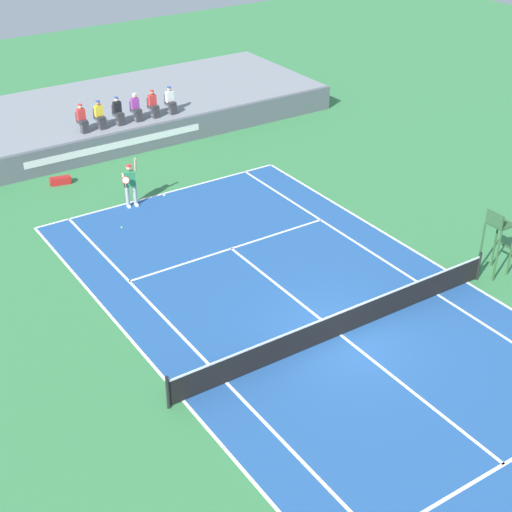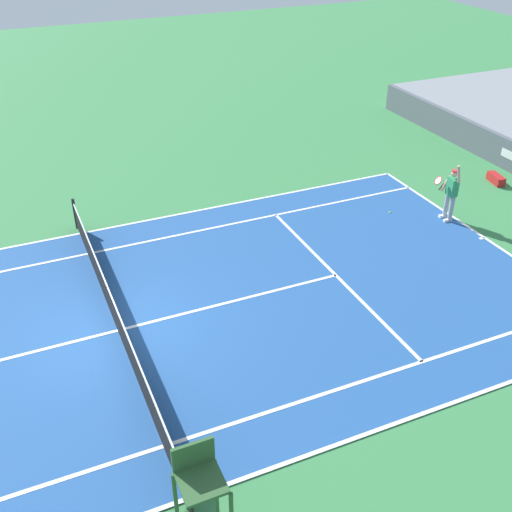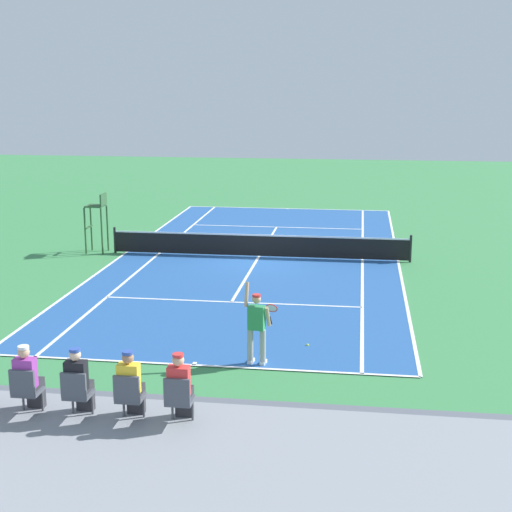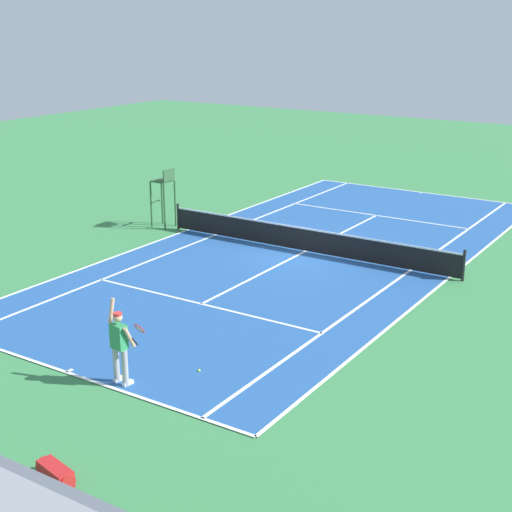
{
  "view_description": "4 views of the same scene",
  "coord_description": "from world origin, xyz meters",
  "px_view_note": "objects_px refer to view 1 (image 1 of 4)",
  "views": [
    {
      "loc": [
        -12.67,
        -14.54,
        14.07
      ],
      "look_at": [
        -0.46,
        4.06,
        1.0
      ],
      "focal_mm": 54.03,
      "sensor_mm": 36.0,
      "label": 1
    },
    {
      "loc": [
        12.77,
        -1.73,
        9.88
      ],
      "look_at": [
        -0.46,
        4.06,
        1.0
      ],
      "focal_mm": 43.17,
      "sensor_mm": 36.0,
      "label": 2
    },
    {
      "loc": [
        -3.93,
        28.86,
        6.8
      ],
      "look_at": [
        -0.46,
        4.06,
        1.0
      ],
      "focal_mm": 52.56,
      "sensor_mm": 36.0,
      "label": 3
    },
    {
      "loc": [
        -12.91,
        23.42,
        8.23
      ],
      "look_at": [
        -0.46,
        4.06,
        1.0
      ],
      "focal_mm": 52.97,
      "sensor_mm": 36.0,
      "label": 4
    }
  ],
  "objects_px": {
    "spectator_seated_2": "(118,111)",
    "tennis_ball": "(122,227)",
    "spectator_seated_3": "(136,108)",
    "spectator_seated_0": "(82,119)",
    "umpire_chair": "(498,234)",
    "spectator_seated_4": "(153,104)",
    "equipment_bag": "(60,181)",
    "spectator_seated_5": "(171,100)",
    "spectator_seated_1": "(100,115)",
    "tennis_player": "(130,184)"
  },
  "relations": [
    {
      "from": "spectator_seated_3",
      "to": "tennis_player",
      "type": "height_order",
      "value": "spectator_seated_3"
    },
    {
      "from": "spectator_seated_3",
      "to": "tennis_ball",
      "type": "xyz_separation_m",
      "value": [
        -4.3,
        -7.39,
        -1.78
      ]
    },
    {
      "from": "spectator_seated_1",
      "to": "spectator_seated_3",
      "type": "xyz_separation_m",
      "value": [
        1.82,
        0.0,
        0.0
      ]
    },
    {
      "from": "tennis_ball",
      "to": "umpire_chair",
      "type": "xyz_separation_m",
      "value": [
        9.32,
        -10.09,
        1.52
      ]
    },
    {
      "from": "spectator_seated_4",
      "to": "equipment_bag",
      "type": "distance_m",
      "value": 6.36
    },
    {
      "from": "spectator_seated_4",
      "to": "tennis_player",
      "type": "bearing_deg",
      "value": -124.52
    },
    {
      "from": "spectator_seated_1",
      "to": "spectator_seated_2",
      "type": "xyz_separation_m",
      "value": [
        0.92,
        0.0,
        0.0
      ]
    },
    {
      "from": "spectator_seated_2",
      "to": "spectator_seated_5",
      "type": "height_order",
      "value": "same"
    },
    {
      "from": "equipment_bag",
      "to": "spectator_seated_3",
      "type": "bearing_deg",
      "value": 25.42
    },
    {
      "from": "spectator_seated_3",
      "to": "tennis_player",
      "type": "relative_size",
      "value": 0.61
    },
    {
      "from": "spectator_seated_1",
      "to": "tennis_player",
      "type": "height_order",
      "value": "spectator_seated_1"
    },
    {
      "from": "tennis_ball",
      "to": "equipment_bag",
      "type": "xyz_separation_m",
      "value": [
        -0.5,
        5.11,
        0.13
      ]
    },
    {
      "from": "spectator_seated_5",
      "to": "tennis_ball",
      "type": "bearing_deg",
      "value": -129.66
    },
    {
      "from": "spectator_seated_0",
      "to": "equipment_bag",
      "type": "relative_size",
      "value": 1.34
    },
    {
      "from": "spectator_seated_3",
      "to": "spectator_seated_0",
      "type": "bearing_deg",
      "value": 180.0
    },
    {
      "from": "spectator_seated_2",
      "to": "umpire_chair",
      "type": "distance_m",
      "value": 18.46
    },
    {
      "from": "spectator_seated_1",
      "to": "tennis_ball",
      "type": "relative_size",
      "value": 18.6
    },
    {
      "from": "tennis_ball",
      "to": "equipment_bag",
      "type": "distance_m",
      "value": 5.13
    },
    {
      "from": "equipment_bag",
      "to": "spectator_seated_4",
      "type": "bearing_deg",
      "value": 21.81
    },
    {
      "from": "spectator_seated_2",
      "to": "tennis_player",
      "type": "bearing_deg",
      "value": -110.88
    },
    {
      "from": "spectator_seated_4",
      "to": "tennis_ball",
      "type": "bearing_deg",
      "value": -125.16
    },
    {
      "from": "spectator_seated_2",
      "to": "tennis_ball",
      "type": "distance_m",
      "value": 8.33
    },
    {
      "from": "spectator_seated_1",
      "to": "spectator_seated_2",
      "type": "bearing_deg",
      "value": 0.0
    },
    {
      "from": "spectator_seated_4",
      "to": "spectator_seated_5",
      "type": "xyz_separation_m",
      "value": [
        0.92,
        0.0,
        0.0
      ]
    },
    {
      "from": "spectator_seated_2",
      "to": "tennis_player",
      "type": "xyz_separation_m",
      "value": [
        -2.25,
        -5.9,
        -0.82
      ]
    },
    {
      "from": "spectator_seated_2",
      "to": "spectator_seated_3",
      "type": "xyz_separation_m",
      "value": [
        0.91,
        0.0,
        0.0
      ]
    },
    {
      "from": "spectator_seated_1",
      "to": "equipment_bag",
      "type": "bearing_deg",
      "value": -142.55
    },
    {
      "from": "spectator_seated_1",
      "to": "spectator_seated_2",
      "type": "relative_size",
      "value": 1.0
    },
    {
      "from": "spectator_seated_5",
      "to": "tennis_player",
      "type": "relative_size",
      "value": 0.61
    },
    {
      "from": "spectator_seated_0",
      "to": "umpire_chair",
      "type": "height_order",
      "value": "spectator_seated_0"
    },
    {
      "from": "spectator_seated_3",
      "to": "tennis_player",
      "type": "xyz_separation_m",
      "value": [
        -3.16,
        -5.9,
        -0.82
      ]
    },
    {
      "from": "spectator_seated_4",
      "to": "tennis_player",
      "type": "relative_size",
      "value": 0.61
    },
    {
      "from": "tennis_ball",
      "to": "equipment_bag",
      "type": "bearing_deg",
      "value": 95.56
    },
    {
      "from": "spectator_seated_0",
      "to": "tennis_ball",
      "type": "relative_size",
      "value": 18.6
    },
    {
      "from": "tennis_player",
      "to": "umpire_chair",
      "type": "distance_m",
      "value": 14.18
    },
    {
      "from": "umpire_chair",
      "to": "spectator_seated_0",
      "type": "bearing_deg",
      "value": 113.76
    },
    {
      "from": "spectator_seated_4",
      "to": "equipment_bag",
      "type": "relative_size",
      "value": 1.34
    },
    {
      "from": "spectator_seated_1",
      "to": "tennis_ball",
      "type": "height_order",
      "value": "spectator_seated_1"
    },
    {
      "from": "spectator_seated_2",
      "to": "equipment_bag",
      "type": "distance_m",
      "value": 4.81
    },
    {
      "from": "spectator_seated_1",
      "to": "umpire_chair",
      "type": "height_order",
      "value": "spectator_seated_1"
    },
    {
      "from": "spectator_seated_2",
      "to": "tennis_ball",
      "type": "xyz_separation_m",
      "value": [
        -3.4,
        -7.39,
        -1.78
      ]
    },
    {
      "from": "spectator_seated_0",
      "to": "spectator_seated_2",
      "type": "height_order",
      "value": "same"
    },
    {
      "from": "spectator_seated_0",
      "to": "spectator_seated_5",
      "type": "relative_size",
      "value": 1.0
    },
    {
      "from": "spectator_seated_3",
      "to": "tennis_ball",
      "type": "relative_size",
      "value": 18.6
    },
    {
      "from": "spectator_seated_5",
      "to": "spectator_seated_1",
      "type": "bearing_deg",
      "value": 180.0
    },
    {
      "from": "umpire_chair",
      "to": "equipment_bag",
      "type": "distance_m",
      "value": 18.15
    },
    {
      "from": "tennis_player",
      "to": "spectator_seated_3",
      "type": "bearing_deg",
      "value": 61.85
    },
    {
      "from": "spectator_seated_2",
      "to": "spectator_seated_4",
      "type": "xyz_separation_m",
      "value": [
        1.81,
        0.0,
        0.0
      ]
    },
    {
      "from": "spectator_seated_4",
      "to": "tennis_ball",
      "type": "distance_m",
      "value": 9.21
    },
    {
      "from": "spectator_seated_4",
      "to": "equipment_bag",
      "type": "xyz_separation_m",
      "value": [
        -5.7,
        -2.28,
        -1.66
      ]
    }
  ]
}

